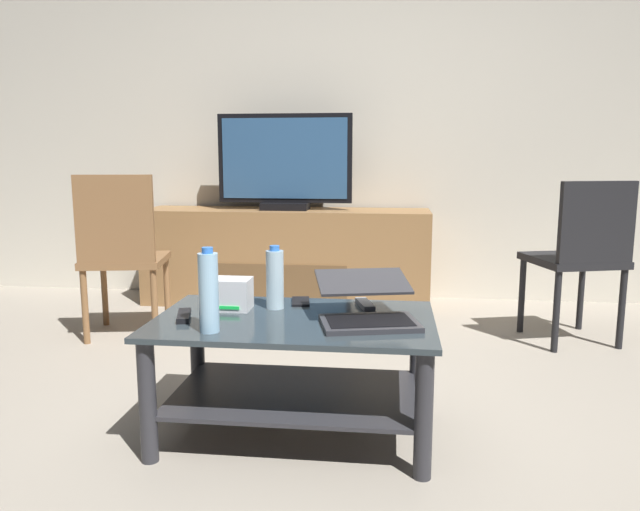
# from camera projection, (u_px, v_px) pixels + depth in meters

# --- Properties ---
(ground_plane) EXTENTS (7.68, 7.68, 0.00)m
(ground_plane) POSITION_uv_depth(u_px,v_px,m) (311.00, 433.00, 2.29)
(ground_plane) COLOR #9E9384
(back_wall) EXTENTS (6.40, 0.12, 2.80)m
(back_wall) POSITION_uv_depth(u_px,v_px,m) (354.00, 105.00, 4.36)
(back_wall) COLOR beige
(back_wall) RESTS_ON ground
(coffee_table) EXTENTS (1.02, 0.63, 0.45)m
(coffee_table) POSITION_uv_depth(u_px,v_px,m) (295.00, 356.00, 2.24)
(coffee_table) COLOR #2D383D
(coffee_table) RESTS_ON ground
(media_cabinet) EXTENTS (2.00, 0.47, 0.67)m
(media_cabinet) POSITION_uv_depth(u_px,v_px,m) (286.00, 256.00, 4.27)
(media_cabinet) COLOR olive
(media_cabinet) RESTS_ON ground
(television) EXTENTS (0.93, 0.20, 0.65)m
(television) POSITION_uv_depth(u_px,v_px,m) (285.00, 164.00, 4.15)
(television) COLOR black
(television) RESTS_ON media_cabinet
(dining_chair) EXTENTS (0.54, 0.54, 0.91)m
(dining_chair) POSITION_uv_depth(u_px,v_px,m) (581.00, 252.00, 3.28)
(dining_chair) COLOR black
(dining_chair) RESTS_ON ground
(side_chair) EXTENTS (0.51, 0.51, 0.94)m
(side_chair) POSITION_uv_depth(u_px,v_px,m) (122.00, 249.00, 3.41)
(side_chair) COLOR brown
(side_chair) RESTS_ON ground
(laptop) EXTENTS (0.41, 0.43, 0.16)m
(laptop) POSITION_uv_depth(u_px,v_px,m) (367.00, 306.00, 2.16)
(laptop) COLOR #333338
(laptop) RESTS_ON coffee_table
(router_box) EXTENTS (0.15, 0.12, 0.12)m
(router_box) POSITION_uv_depth(u_px,v_px,m) (232.00, 294.00, 2.33)
(router_box) COLOR silver
(router_box) RESTS_ON coffee_table
(water_bottle_near) EXTENTS (0.07, 0.07, 0.25)m
(water_bottle_near) POSITION_uv_depth(u_px,v_px,m) (275.00, 279.00, 2.34)
(water_bottle_near) COLOR silver
(water_bottle_near) RESTS_ON coffee_table
(water_bottle_far) EXTENTS (0.07, 0.07, 0.29)m
(water_bottle_far) POSITION_uv_depth(u_px,v_px,m) (209.00, 292.00, 2.02)
(water_bottle_far) COLOR #99C6E5
(water_bottle_far) RESTS_ON coffee_table
(cell_phone) EXTENTS (0.09, 0.15, 0.01)m
(cell_phone) POSITION_uv_depth(u_px,v_px,m) (301.00, 302.00, 2.44)
(cell_phone) COLOR black
(cell_phone) RESTS_ON coffee_table
(tv_remote) EXTENTS (0.09, 0.17, 0.02)m
(tv_remote) POSITION_uv_depth(u_px,v_px,m) (365.00, 304.00, 2.37)
(tv_remote) COLOR #99999E
(tv_remote) RESTS_ON coffee_table
(soundbar_remote) EXTENTS (0.09, 0.17, 0.02)m
(soundbar_remote) POSITION_uv_depth(u_px,v_px,m) (184.00, 316.00, 2.20)
(soundbar_remote) COLOR black
(soundbar_remote) RESTS_ON coffee_table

